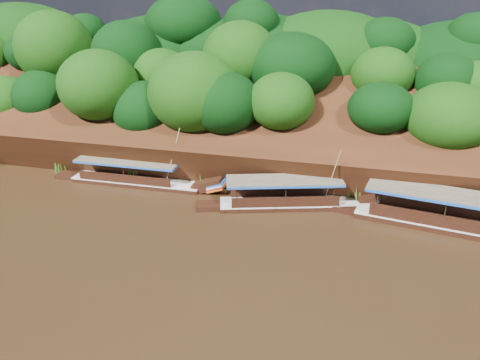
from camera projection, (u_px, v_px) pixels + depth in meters
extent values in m
plane|color=black|center=(254.00, 253.00, 31.01)|extent=(160.00, 160.00, 0.00)
cube|color=black|center=(293.00, 134.00, 43.94)|extent=(120.00, 16.12, 13.64)
cube|color=black|center=(305.00, 138.00, 54.21)|extent=(120.00, 24.00, 12.00)
ellipsoid|color=#08350A|center=(46.00, 54.00, 54.19)|extent=(20.00, 10.00, 8.00)
ellipsoid|color=#08350A|center=(229.00, 132.00, 44.45)|extent=(18.00, 8.00, 6.40)
ellipsoid|color=#08350A|center=(306.00, 61.00, 47.98)|extent=(24.00, 11.00, 8.40)
cube|color=black|center=(455.00, 230.00, 34.00)|extent=(14.41, 4.78, 1.00)
cube|color=silver|center=(456.00, 224.00, 33.82)|extent=(14.42, 4.85, 0.11)
cube|color=#504838|center=(448.00, 194.00, 33.31)|extent=(11.43, 4.62, 0.13)
cube|color=#1A4FAB|center=(448.00, 196.00, 33.36)|extent=(11.43, 4.62, 0.20)
cube|color=black|center=(292.00, 206.00, 37.55)|extent=(11.71, 5.47, 0.87)
cube|color=silver|center=(293.00, 202.00, 37.39)|extent=(11.73, 5.53, 0.10)
cube|color=black|center=(373.00, 197.00, 37.56)|extent=(3.10, 2.34, 1.63)
cube|color=#1A4FAB|center=(383.00, 194.00, 37.48)|extent=(1.85, 2.01, 0.60)
cube|color=#B12113|center=(382.00, 198.00, 37.60)|extent=(1.85, 2.01, 0.60)
cube|color=#504838|center=(285.00, 180.00, 36.62)|extent=(9.40, 5.03, 0.12)
cube|color=#1A4FAB|center=(285.00, 181.00, 36.67)|extent=(9.40, 5.03, 0.17)
cylinder|color=tan|center=(333.00, 175.00, 36.01)|extent=(1.05, 1.55, 4.67)
cube|color=black|center=(137.00, 184.00, 41.74)|extent=(11.92, 2.17, 0.81)
cube|color=silver|center=(137.00, 180.00, 41.59)|extent=(11.92, 2.23, 0.09)
cube|color=black|center=(208.00, 185.00, 40.02)|extent=(2.82, 1.53, 1.60)
cube|color=#1A4FAB|center=(217.00, 183.00, 39.76)|extent=(1.48, 1.57, 0.60)
cube|color=#B12113|center=(217.00, 186.00, 39.87)|extent=(1.48, 1.57, 0.60)
cube|color=#504838|center=(127.00, 161.00, 41.06)|extent=(9.34, 2.43, 0.11)
cube|color=#1A4FAB|center=(127.00, 162.00, 41.10)|extent=(9.34, 2.43, 0.16)
cylinder|color=tan|center=(172.00, 157.00, 39.64)|extent=(1.27, 1.02, 4.92)
cone|color=#3B711C|center=(60.00, 165.00, 44.06)|extent=(1.50, 1.50, 1.46)
cone|color=#3B711C|center=(135.00, 170.00, 42.24)|extent=(1.50, 1.50, 2.02)
cone|color=#3B711C|center=(202.00, 183.00, 40.25)|extent=(1.50, 1.50, 1.37)
cone|color=#3B711C|center=(285.00, 184.00, 39.28)|extent=(1.50, 1.50, 1.95)
cone|color=#3B711C|center=(356.00, 191.00, 37.60)|extent=(1.50, 1.50, 2.27)
cone|color=#3B711C|center=(461.00, 206.00, 35.65)|extent=(1.50, 1.50, 1.73)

